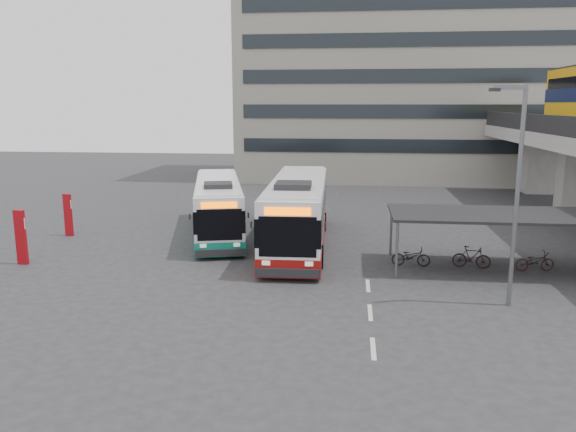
# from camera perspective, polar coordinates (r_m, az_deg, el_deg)

# --- Properties ---
(ground) EXTENTS (120.00, 120.00, 0.00)m
(ground) POSITION_cam_1_polar(r_m,az_deg,el_deg) (23.17, 1.89, -6.88)
(ground) COLOR #28282B
(ground) RESTS_ON ground
(bike_shelter) EXTENTS (10.00, 4.00, 2.54)m
(bike_shelter) POSITION_cam_1_polar(r_m,az_deg,el_deg) (26.44, 21.06, -1.67)
(bike_shelter) COLOR #595B60
(bike_shelter) RESTS_ON ground
(office_block) EXTENTS (30.00, 15.00, 25.00)m
(office_block) POSITION_cam_1_polar(r_m,az_deg,el_deg) (58.34, 11.09, 16.29)
(office_block) COLOR gray
(office_block) RESTS_ON ground
(road_markings) EXTENTS (0.15, 7.60, 0.01)m
(road_markings) POSITION_cam_1_polar(r_m,az_deg,el_deg) (20.29, 8.35, -9.67)
(road_markings) COLOR beige
(road_markings) RESTS_ON ground
(bus_main) EXTENTS (3.11, 12.73, 3.74)m
(bus_main) POSITION_cam_1_polar(r_m,az_deg,el_deg) (28.90, 1.00, 0.35)
(bus_main) COLOR white
(bus_main) RESTS_ON ground
(bus_teal) EXTENTS (5.08, 11.43, 3.31)m
(bus_teal) POSITION_cam_1_polar(r_m,az_deg,el_deg) (31.75, -7.10, 0.89)
(bus_teal) COLOR white
(bus_teal) RESTS_ON ground
(pedestrian) EXTENTS (0.55, 0.75, 1.88)m
(pedestrian) POSITION_cam_1_polar(r_m,az_deg,el_deg) (23.80, 2.72, -4.03)
(pedestrian) COLOR black
(pedestrian) RESTS_ON ground
(lamp_post) EXTENTS (1.36, 0.51, 7.88)m
(lamp_post) POSITION_cam_1_polar(r_m,az_deg,el_deg) (21.21, 22.11, 3.06)
(lamp_post) COLOR #595B60
(lamp_post) RESTS_ON ground
(sign_totem_mid) EXTENTS (0.55, 0.22, 2.53)m
(sign_totem_mid) POSITION_cam_1_polar(r_m,az_deg,el_deg) (28.32, -25.51, -1.89)
(sign_totem_mid) COLOR #990911
(sign_totem_mid) RESTS_ON ground
(sign_totem_north) EXTENTS (0.51, 0.26, 2.37)m
(sign_totem_north) POSITION_cam_1_polar(r_m,az_deg,el_deg) (33.42, -21.44, 0.16)
(sign_totem_north) COLOR #990911
(sign_totem_north) RESTS_ON ground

